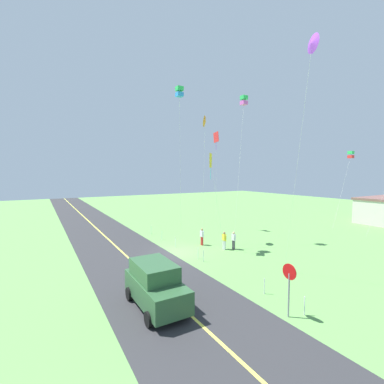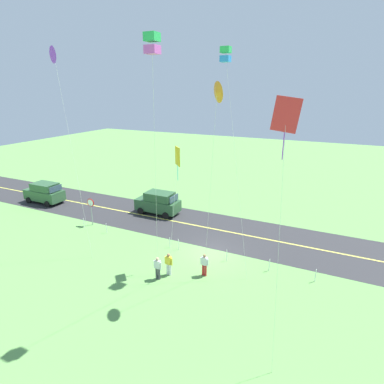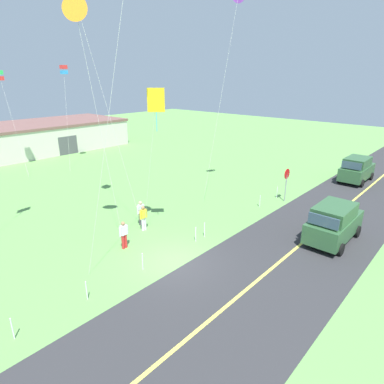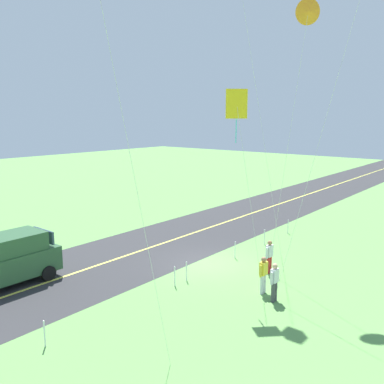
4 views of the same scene
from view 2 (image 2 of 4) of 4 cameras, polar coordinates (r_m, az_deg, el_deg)
name	(u,v)px [view 2 (image 2 of 4)]	position (r m, az deg, el deg)	size (l,w,h in m)	color
ground_plane	(210,252)	(24.53, 3.34, -10.99)	(120.00, 120.00, 0.10)	#60994C
asphalt_road	(227,232)	(27.85, 6.46, -7.20)	(120.00, 7.00, 0.00)	#2D2D30
road_centre_stripe	(227,231)	(27.85, 6.46, -7.19)	(120.00, 0.16, 0.00)	#E5E04C
car_suv_foreground	(158,203)	(31.36, -6.18, -1.93)	(4.40, 2.12, 2.24)	#2D5633
car_parked_east_far	(45,193)	(37.84, -25.36, -0.09)	(4.40, 2.12, 2.24)	#2D5633
stop_sign	(91,206)	(29.79, -18.01, -2.54)	(0.76, 0.08, 2.56)	gray
person_adult_near	(158,267)	(21.05, -6.31, -13.55)	(0.58, 0.22, 1.60)	#3F3F47
person_adult_companion	(169,263)	(21.41, -4.30, -12.89)	(0.58, 0.22, 1.60)	silver
person_child_watcher	(204,264)	(21.29, 2.29, -13.04)	(0.58, 0.22, 1.60)	red
kite_red_low	(152,45)	(14.92, -7.30, 25.14)	(2.09, 2.85, 14.23)	silver
kite_blue_mid	(177,158)	(20.07, -2.69, 6.15)	(0.67, 1.84, 8.46)	silver
kite_yellow_high	(217,93)	(16.98, 4.59, 17.54)	(1.47, 1.44, 12.33)	silver
kite_green_far	(226,55)	(20.26, 6.19, 23.59)	(2.78, 1.73, 14.33)	silver
kite_cyan_top	(54,56)	(24.18, -23.91, 21.82)	(2.83, 1.20, 14.66)	silver
kite_purple_back	(286,121)	(11.68, 16.78, 12.26)	(1.04, 0.48, 11.73)	silver
fence_post_0	(315,275)	(22.39, 21.65, -14.00)	(0.05, 0.05, 0.90)	silver
fence_post_1	(269,265)	(22.61, 13.95, -12.82)	(0.05, 0.05, 0.90)	silver
fence_post_2	(227,255)	(23.24, 6.38, -11.43)	(0.05, 0.05, 0.90)	silver
fence_post_3	(179,244)	(24.60, -2.47, -9.55)	(0.05, 0.05, 0.90)	silver
fence_post_4	(170,242)	(24.94, -4.10, -9.17)	(0.05, 0.05, 0.90)	silver
fence_post_5	(106,228)	(28.29, -15.39, -6.36)	(0.05, 0.05, 0.90)	silver
fence_post_6	(84,223)	(29.94, -19.18, -5.35)	(0.05, 0.05, 0.90)	silver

